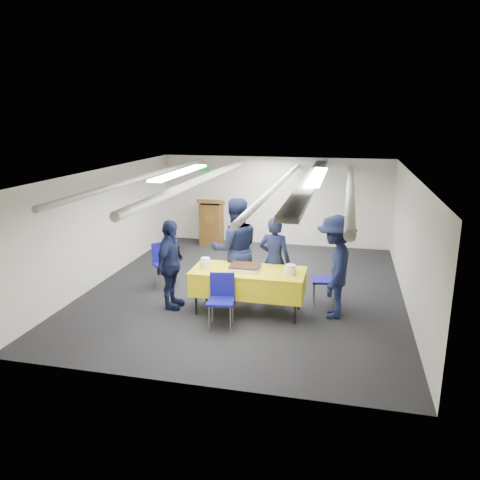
% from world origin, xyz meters
% --- Properties ---
extents(ground, '(7.00, 7.00, 0.00)m').
position_xyz_m(ground, '(0.00, 0.00, 0.00)').
color(ground, black).
rests_on(ground, ground).
extents(room_shell, '(6.00, 7.00, 2.30)m').
position_xyz_m(room_shell, '(0.09, 0.41, 1.81)').
color(room_shell, silver).
rests_on(room_shell, ground).
extents(serving_table, '(1.94, 0.85, 0.77)m').
position_xyz_m(serving_table, '(0.27, -1.09, 0.56)').
color(serving_table, black).
rests_on(serving_table, ground).
extents(sheet_cake, '(0.53, 0.41, 0.09)m').
position_xyz_m(sheet_cake, '(0.21, -1.09, 0.81)').
color(sheet_cake, white).
rests_on(sheet_cake, serving_table).
extents(plate_stack_left, '(0.20, 0.20, 0.18)m').
position_xyz_m(plate_stack_left, '(-0.48, -1.14, 0.85)').
color(plate_stack_left, white).
rests_on(plate_stack_left, serving_table).
extents(plate_stack_right, '(0.21, 0.21, 0.16)m').
position_xyz_m(plate_stack_right, '(1.00, -1.14, 0.85)').
color(plate_stack_right, white).
rests_on(plate_stack_right, serving_table).
extents(podium, '(0.62, 0.53, 1.25)m').
position_xyz_m(podium, '(-1.60, 3.05, 0.61)').
color(podium, brown).
rests_on(podium, ground).
extents(chair_near, '(0.47, 0.47, 0.87)m').
position_xyz_m(chair_near, '(-0.04, -1.70, 0.53)').
color(chair_near, gray).
rests_on(chair_near, ground).
extents(chair_right, '(0.47, 0.47, 0.87)m').
position_xyz_m(chair_right, '(1.61, -0.39, 0.53)').
color(chair_right, gray).
rests_on(chair_right, ground).
extents(chair_left, '(0.59, 0.59, 0.87)m').
position_xyz_m(chair_left, '(-1.66, -0.15, 0.53)').
color(chair_left, gray).
rests_on(chair_left, ground).
extents(sailor_a, '(0.65, 0.48, 1.61)m').
position_xyz_m(sailor_a, '(0.64, -0.55, 0.81)').
color(sailor_a, black).
rests_on(sailor_a, ground).
extents(sailor_b, '(1.14, 1.03, 1.91)m').
position_xyz_m(sailor_b, '(-0.10, -0.50, 0.95)').
color(sailor_b, black).
rests_on(sailor_b, ground).
extents(sailor_c, '(0.43, 0.95, 1.60)m').
position_xyz_m(sailor_c, '(-1.10, -1.20, 0.80)').
color(sailor_c, black).
rests_on(sailor_c, ground).
extents(sailor_d, '(0.70, 1.16, 1.76)m').
position_xyz_m(sailor_d, '(1.72, -0.92, 0.88)').
color(sailor_d, black).
rests_on(sailor_d, ground).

